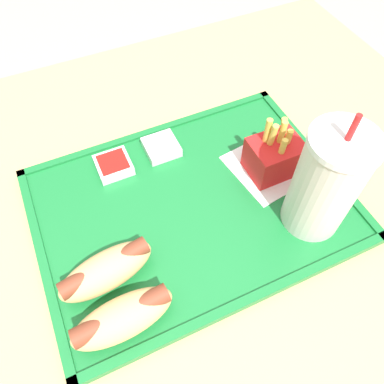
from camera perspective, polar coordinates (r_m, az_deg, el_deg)
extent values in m
plane|color=#ADA393|center=(1.24, -0.47, -21.59)|extent=(8.00, 8.00, 0.00)
cube|color=tan|center=(0.88, -0.63, -16.09)|extent=(1.04, 0.86, 0.74)
cube|color=#197233|center=(0.55, 0.00, -2.08)|extent=(0.45, 0.33, 0.01)
cube|color=#197233|center=(0.64, -6.03, 9.25)|extent=(0.45, 0.01, 0.00)
cube|color=#197233|center=(0.48, 8.16, -16.11)|extent=(0.45, 0.01, 0.00)
cube|color=#197233|center=(0.63, 18.33, 5.30)|extent=(0.01, 0.33, 0.00)
cube|color=#197233|center=(0.54, -21.83, -9.65)|extent=(0.01, 0.33, 0.00)
cube|color=white|center=(0.60, 12.35, 4.31)|extent=(0.15, 0.13, 0.00)
cylinder|color=silver|center=(0.50, 19.55, 0.95)|extent=(0.08, 0.08, 0.15)
cylinder|color=silver|center=(0.44, 22.46, 7.09)|extent=(0.08, 0.08, 0.01)
cylinder|color=red|center=(0.43, 23.38, 9.00)|extent=(0.01, 0.01, 0.03)
ellipsoid|color=#DBB270|center=(0.46, -10.49, -18.33)|extent=(0.13, 0.06, 0.05)
cylinder|color=brown|center=(0.45, -10.70, -17.95)|extent=(0.12, 0.03, 0.02)
ellipsoid|color=#DBB270|center=(0.48, -12.90, -11.61)|extent=(0.13, 0.07, 0.05)
cylinder|color=brown|center=(0.47, -13.14, -11.11)|extent=(0.12, 0.04, 0.02)
cube|color=red|center=(0.57, 12.36, 5.21)|extent=(0.07, 0.06, 0.06)
cylinder|color=#E5C14C|center=(0.56, 14.10, 6.92)|extent=(0.01, 0.01, 0.06)
cylinder|color=#E5C14C|center=(0.56, 13.23, 7.56)|extent=(0.02, 0.02, 0.07)
cylinder|color=#E5C14C|center=(0.55, 13.26, 5.58)|extent=(0.02, 0.01, 0.06)
cylinder|color=#E5C14C|center=(0.57, 13.70, 8.55)|extent=(0.02, 0.02, 0.06)
cylinder|color=#E5C14C|center=(0.55, 11.80, 7.33)|extent=(0.01, 0.02, 0.07)
cylinder|color=#E5C14C|center=(0.55, 11.22, 8.16)|extent=(0.01, 0.01, 0.07)
cube|color=silver|center=(0.60, -4.69, 6.83)|extent=(0.05, 0.05, 0.02)
cube|color=white|center=(0.60, -4.74, 7.30)|extent=(0.04, 0.04, 0.00)
cube|color=silver|center=(0.59, -11.85, 4.03)|extent=(0.05, 0.05, 0.02)
cube|color=#B21914|center=(0.58, -11.97, 4.48)|extent=(0.04, 0.04, 0.00)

